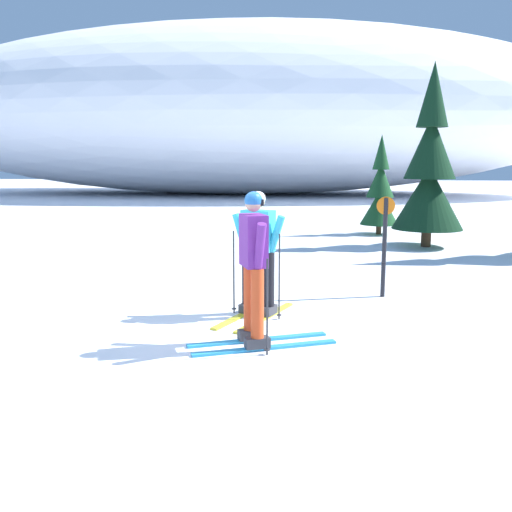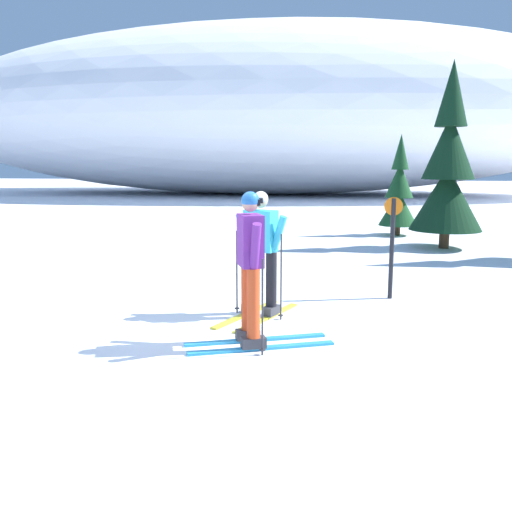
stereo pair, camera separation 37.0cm
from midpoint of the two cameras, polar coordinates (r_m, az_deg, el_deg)
ground_plane at (r=6.87m, az=-9.92°, el=-8.35°), size 120.00×120.00×0.00m
skier_cyan_jacket at (r=7.53m, az=-1.22°, el=0.51°), size 1.01×1.66×1.73m
skier_purple_jacket at (r=6.25m, az=-1.88°, el=-1.18°), size 1.74×1.02×1.79m
pine_tree_center_left at (r=16.55m, az=12.10°, el=6.39°), size 1.12×1.12×2.90m
pine_tree_center_right at (r=14.35m, az=16.85°, el=8.41°), size 1.74×1.74×4.51m
snow_ridge_background at (r=37.38m, az=-2.65°, el=14.70°), size 46.15×19.27×10.73m
trail_marker_post at (r=8.79m, az=12.01°, el=1.54°), size 0.28×0.07×1.58m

